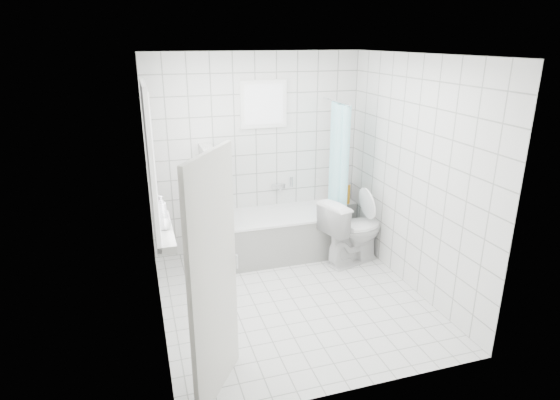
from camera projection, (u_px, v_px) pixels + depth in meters
name	position (u px, v px, depth m)	size (l,w,h in m)	color
ground	(292.00, 299.00, 5.20)	(3.00, 3.00, 0.00)	white
ceiling	(295.00, 54.00, 4.35)	(3.00, 3.00, 0.00)	white
wall_back	(256.00, 154.00, 6.13)	(2.80, 0.02, 2.60)	white
wall_front	(360.00, 246.00, 3.42)	(2.80, 0.02, 2.60)	white
wall_left	(152.00, 201.00, 4.38)	(0.02, 3.00, 2.60)	white
wall_right	(413.00, 176.00, 5.17)	(0.02, 3.00, 2.60)	white
window_left	(153.00, 162.00, 4.57)	(0.01, 0.90, 1.40)	white
window_back	(264.00, 104.00, 5.90)	(0.50, 0.01, 0.50)	white
window_sill	(164.00, 231.00, 4.82)	(0.18, 1.02, 0.08)	white
door	(214.00, 280.00, 3.55)	(0.04, 0.80, 2.00)	silver
bathtub	(279.00, 234.00, 6.18)	(1.60, 0.77, 0.58)	white
partition_wall	(212.00, 210.00, 5.74)	(0.15, 0.85, 1.50)	white
tiled_ledge	(340.00, 220.00, 6.69)	(0.40, 0.24, 0.55)	white
toilet	(353.00, 231.00, 5.94)	(0.48, 0.84, 0.86)	white
curtain_rod	(336.00, 101.00, 5.80)	(0.02, 0.02, 0.80)	silver
shower_curtain	(337.00, 174.00, 5.98)	(0.14, 0.48, 1.78)	#50E0EC
tub_faucet	(278.00, 186.00, 6.32)	(0.18, 0.06, 0.06)	silver
sill_bottles	(163.00, 214.00, 4.87)	(0.17, 0.51, 0.29)	silver
ledge_bottles	(343.00, 194.00, 6.56)	(0.18, 0.16, 0.27)	#1632B0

